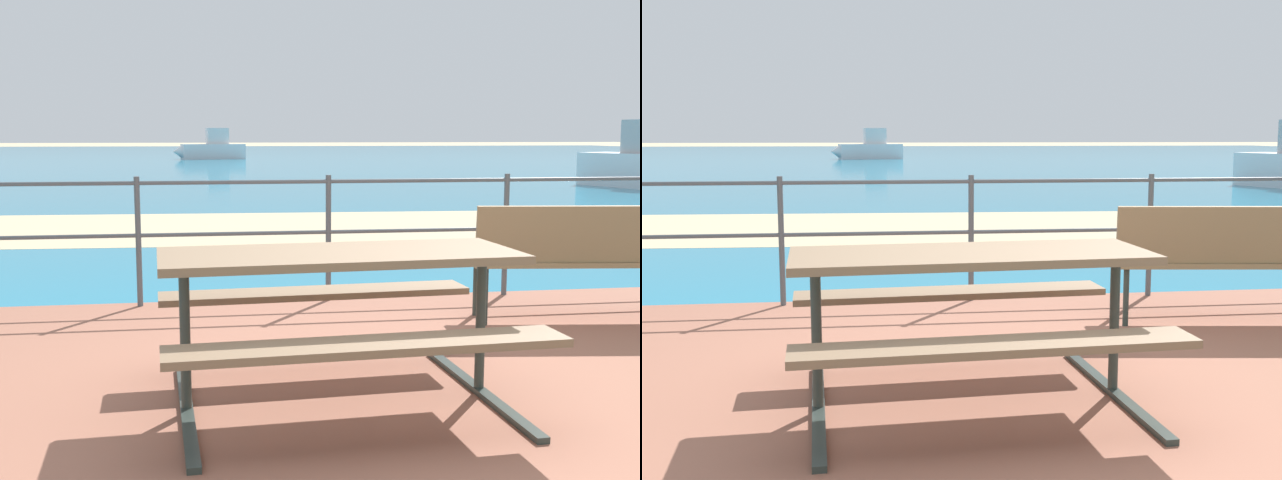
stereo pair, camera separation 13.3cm
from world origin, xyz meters
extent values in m
plane|color=tan|center=(0.00, 0.00, 0.00)|extent=(240.00, 240.00, 0.00)
cube|color=#935B47|center=(0.00, 0.00, 0.03)|extent=(6.40, 5.20, 0.06)
cube|color=teal|center=(0.00, 40.00, 0.01)|extent=(90.00, 90.00, 0.01)
cube|color=tan|center=(0.00, 8.00, 0.01)|extent=(54.14, 6.74, 0.01)
cube|color=#7A6047|center=(-0.34, 0.07, 0.80)|extent=(1.76, 0.76, 0.04)
cube|color=#7A6047|center=(-0.31, -0.50, 0.50)|extent=(1.74, 0.36, 0.04)
cube|color=#7A6047|center=(-0.37, 0.64, 0.50)|extent=(1.74, 0.36, 0.04)
cylinder|color=#2D3833|center=(-1.08, 0.03, 0.43)|extent=(0.05, 0.05, 0.74)
cube|color=#2D3833|center=(-1.08, 0.03, 0.07)|extent=(0.14, 1.40, 0.03)
cylinder|color=#2D3833|center=(0.40, 0.11, 0.43)|extent=(0.05, 0.05, 0.74)
cube|color=#2D3833|center=(0.40, 0.11, 0.07)|extent=(0.14, 1.40, 0.03)
cube|color=#8C704C|center=(1.71, 1.55, 0.48)|extent=(1.70, 0.61, 0.04)
cube|color=#8C704C|center=(1.69, 1.37, 0.70)|extent=(1.66, 0.29, 0.40)
cylinder|color=#2D3833|center=(0.98, 1.79, 0.27)|extent=(0.04, 0.04, 0.42)
cylinder|color=#2D3833|center=(0.94, 1.50, 0.27)|extent=(0.04, 0.04, 0.42)
cylinder|color=#4C5156|center=(-1.48, 2.48, 0.56)|extent=(0.04, 0.04, 1.00)
cylinder|color=#4C5156|center=(0.00, 2.48, 0.56)|extent=(0.04, 0.04, 1.00)
cylinder|color=#4C5156|center=(1.48, 2.48, 0.56)|extent=(0.04, 0.04, 1.00)
cylinder|color=#4C5156|center=(0.00, 2.48, 1.01)|extent=(5.90, 0.03, 0.03)
cylinder|color=#4C5156|center=(0.00, 2.48, 0.61)|extent=(5.90, 0.03, 0.03)
cube|color=silver|center=(10.10, 15.32, 0.45)|extent=(2.01, 3.10, 0.87)
cone|color=silver|center=(9.56, 16.92, 0.45)|extent=(0.91, 0.73, 0.79)
cube|color=silver|center=(-0.31, 40.06, 0.42)|extent=(3.54, 1.82, 0.81)
cube|color=silver|center=(-0.06, 40.11, 1.26)|extent=(1.26, 0.90, 0.86)
cone|color=silver|center=(-2.21, 39.71, 0.42)|extent=(0.62, 0.81, 0.73)
camera|label=1|loc=(-0.99, -3.64, 1.38)|focal=44.24mm
camera|label=2|loc=(-0.86, -3.65, 1.38)|focal=44.24mm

